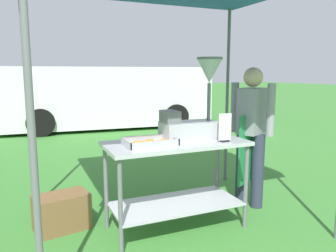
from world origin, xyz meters
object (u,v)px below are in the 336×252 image
Objects in this scene: menu_sign at (225,130)px; van_white at (106,96)px; donut_fryer at (194,110)px; vendor at (251,130)px; donut_tray at (149,143)px; supply_crate at (62,212)px; donut_cart at (176,166)px.

menu_sign is 6.73m from van_white.
donut_fryer is 0.87m from vendor.
donut_tray is 1.67× the size of menu_sign.
donut_cart is at bearing -21.62° from supply_crate.
donut_tray is 0.08× the size of van_white.
donut_cart is 0.41m from donut_tray.
donut_tray reaches higher than donut_cart.
vendor is 2.22m from supply_crate.
donut_fryer is (0.22, 0.05, 0.54)m from donut_cart.
menu_sign is (0.74, -0.12, 0.10)m from donut_tray.
donut_cart is at bearing -167.91° from donut_fryer.
van_white reaches higher than vendor.
donut_fryer is at bearing -169.62° from vendor.
van_white is at bearing 82.85° from donut_cart.
vendor is at bearing 32.54° from menu_sign.
van_white reaches higher than supply_crate.
donut_tray is at bearing 170.78° from menu_sign.
van_white is (0.39, 6.72, -0.13)m from menu_sign.
donut_cart is at bearing 12.56° from donut_tray.
donut_fryer reaches higher than donut_cart.
van_white is at bearing 72.91° from supply_crate.
donut_cart is at bearing 156.42° from menu_sign.
donut_cart is 0.86× the size of vendor.
vendor reaches higher than donut_tray.
supply_crate is (-2.09, 0.22, -0.72)m from vendor.
menu_sign is at bearing -23.58° from donut_cart.
supply_crate is (-1.28, 0.37, -1.00)m from donut_fryer.
menu_sign is 0.05× the size of van_white.
supply_crate is 0.10× the size of van_white.
donut_cart is 1.08m from vendor.
van_white is at bearing 80.32° from donut_tray.
vendor is (1.34, 0.26, -0.01)m from donut_tray.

